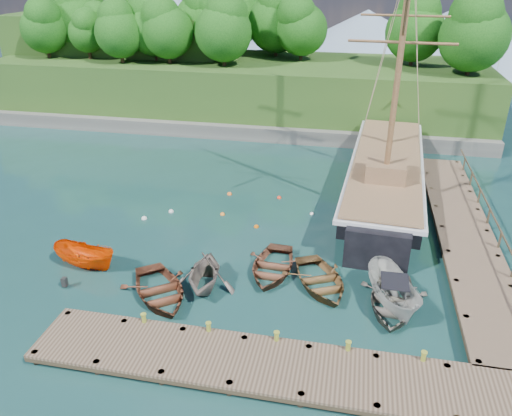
# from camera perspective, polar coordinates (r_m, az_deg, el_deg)

# --- Properties ---
(ground) EXTENTS (160.00, 160.00, 0.00)m
(ground) POSITION_cam_1_polar(r_m,az_deg,el_deg) (26.60, -0.14, -8.18)
(ground) COLOR #173934
(ground) RESTS_ON ground
(dock_near) EXTENTS (20.00, 3.20, 1.10)m
(dock_near) POSITION_cam_1_polar(r_m,az_deg,el_deg) (21.07, 1.69, -17.65)
(dock_near) COLOR #493729
(dock_near) RESTS_ON ground
(dock_east) EXTENTS (3.20, 24.00, 1.10)m
(dock_east) POSITION_cam_1_polar(r_m,az_deg,el_deg) (32.78, 22.64, -2.41)
(dock_east) COLOR #493729
(dock_east) RESTS_ON ground
(bollard_0) EXTENTS (0.26, 0.26, 0.45)m
(bollard_0) POSITION_cam_1_polar(r_m,az_deg,el_deg) (23.79, -12.50, -13.71)
(bollard_0) COLOR olive
(bollard_0) RESTS_ON ground
(bollard_1) EXTENTS (0.26, 0.26, 0.45)m
(bollard_1) POSITION_cam_1_polar(r_m,az_deg,el_deg) (22.90, -5.36, -14.94)
(bollard_1) COLOR olive
(bollard_1) RESTS_ON ground
(bollard_2) EXTENTS (0.26, 0.26, 0.45)m
(bollard_2) POSITION_cam_1_polar(r_m,az_deg,el_deg) (22.38, 2.33, -16.01)
(bollard_2) COLOR olive
(bollard_2) RESTS_ON ground
(bollard_3) EXTENTS (0.26, 0.26, 0.45)m
(bollard_3) POSITION_cam_1_polar(r_m,az_deg,el_deg) (22.25, 10.31, -16.82)
(bollard_3) COLOR olive
(bollard_3) RESTS_ON ground
(bollard_4) EXTENTS (0.26, 0.26, 0.45)m
(bollard_4) POSITION_cam_1_polar(r_m,az_deg,el_deg) (22.52, 18.30, -17.31)
(bollard_4) COLOR olive
(bollard_4) RESTS_ON ground
(rowboat_0) EXTENTS (5.56, 5.83, 0.98)m
(rowboat_0) POSITION_cam_1_polar(r_m,az_deg,el_deg) (25.81, -10.90, -9.94)
(rowboat_0) COLOR brown
(rowboat_0) RESTS_ON ground
(rowboat_1) EXTENTS (3.64, 4.10, 1.99)m
(rowboat_1) POSITION_cam_1_polar(r_m,az_deg,el_deg) (26.22, -5.86, -8.91)
(rowboat_1) COLOR #6F635A
(rowboat_1) RESTS_ON ground
(rowboat_2) EXTENTS (3.50, 4.72, 0.94)m
(rowboat_2) POSITION_cam_1_polar(r_m,az_deg,el_deg) (27.19, 1.80, -7.35)
(rowboat_2) COLOR brown
(rowboat_2) RESTS_ON ground
(rowboat_3) EXTENTS (3.79, 5.00, 0.97)m
(rowboat_3) POSITION_cam_1_polar(r_m,az_deg,el_deg) (25.53, 15.25, -10.94)
(rowboat_3) COLOR #6D675B
(rowboat_3) RESTS_ON ground
(rowboat_4) EXTENTS (4.92, 5.52, 0.94)m
(rowboat_4) POSITION_cam_1_polar(r_m,az_deg,el_deg) (26.31, 7.31, -8.86)
(rowboat_4) COLOR brown
(rowboat_4) RESTS_ON ground
(motorboat_orange) EXTENTS (4.14, 2.25, 1.51)m
(motorboat_orange) POSITION_cam_1_polar(r_m,az_deg,el_deg) (29.14, -18.77, -6.40)
(motorboat_orange) COLOR #EA4300
(motorboat_orange) RESTS_ON ground
(cabin_boat_white) EXTENTS (3.15, 5.04, 1.82)m
(cabin_boat_white) POSITION_cam_1_polar(r_m,az_deg,el_deg) (25.68, 15.23, -10.69)
(cabin_boat_white) COLOR beige
(cabin_boat_white) RESTS_ON ground
(schooner) EXTENTS (6.33, 27.44, 20.08)m
(schooner) POSITION_cam_1_polar(r_m,az_deg,el_deg) (36.86, 14.50, 3.18)
(schooner) COLOR black
(schooner) RESTS_ON ground
(mooring_buoy_0) EXTENTS (0.37, 0.37, 0.37)m
(mooring_buoy_0) POSITION_cam_1_polar(r_m,az_deg,el_deg) (33.37, -12.65, -1.23)
(mooring_buoy_0) COLOR white
(mooring_buoy_0) RESTS_ON ground
(mooring_buoy_1) EXTENTS (0.32, 0.32, 0.32)m
(mooring_buoy_1) POSITION_cam_1_polar(r_m,az_deg,el_deg) (33.17, -3.85, -0.78)
(mooring_buoy_1) COLOR orange
(mooring_buoy_1) RESTS_ON ground
(mooring_buoy_2) EXTENTS (0.31, 0.31, 0.31)m
(mooring_buoy_2) POSITION_cam_1_polar(r_m,az_deg,el_deg) (31.57, 0.04, -2.21)
(mooring_buoy_2) COLOR orange
(mooring_buoy_2) RESTS_ON ground
(mooring_buoy_3) EXTENTS (0.28, 0.28, 0.28)m
(mooring_buoy_3) POSITION_cam_1_polar(r_m,az_deg,el_deg) (33.37, 6.40, -0.71)
(mooring_buoy_3) COLOR white
(mooring_buoy_3) RESTS_ON ground
(mooring_buoy_4) EXTENTS (0.35, 0.35, 0.35)m
(mooring_buoy_4) POSITION_cam_1_polar(r_m,az_deg,el_deg) (36.04, -3.05, 1.54)
(mooring_buoy_4) COLOR orange
(mooring_buoy_4) RESTS_ON ground
(mooring_buoy_5) EXTENTS (0.32, 0.32, 0.32)m
(mooring_buoy_5) POSITION_cam_1_polar(r_m,az_deg,el_deg) (35.48, 2.67, 1.13)
(mooring_buoy_5) COLOR red
(mooring_buoy_5) RESTS_ON ground
(mooring_buoy_6) EXTENTS (0.35, 0.35, 0.35)m
(mooring_buoy_6) POSITION_cam_1_polar(r_m,az_deg,el_deg) (33.94, -9.67, -0.46)
(mooring_buoy_6) COLOR silver
(mooring_buoy_6) RESTS_ON ground
(headland) EXTENTS (51.00, 19.31, 12.90)m
(headland) POSITION_cam_1_polar(r_m,az_deg,el_deg) (56.43, -6.79, 16.38)
(headland) COLOR #474744
(headland) RESTS_ON ground
(distant_ridge) EXTENTS (117.00, 40.00, 10.00)m
(distant_ridge) POSITION_cam_1_polar(r_m,az_deg,el_deg) (92.11, 12.05, 19.05)
(distant_ridge) COLOR #728CA5
(distant_ridge) RESTS_ON ground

